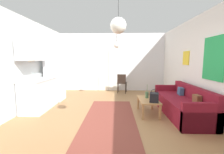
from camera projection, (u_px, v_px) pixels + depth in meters
The scene contains 14 objects.
ground_plane at pixel (108, 125), 3.48m from camera, with size 5.53×7.94×0.10m, color #996D44.
wall_back at pixel (112, 63), 7.00m from camera, with size 5.13×0.13×2.73m.
wall_right at pixel (220, 66), 3.24m from camera, with size 0.12×7.54×2.73m.
wall_left at pixel (1, 65), 3.39m from camera, with size 0.12×7.54×2.73m.
area_rug at pixel (110, 119), 3.68m from camera, with size 1.28×3.09×0.01m, color brown.
couch at pixel (183, 105), 3.95m from camera, with size 0.82×2.12×0.79m.
coffee_table at pixel (148, 101), 4.00m from camera, with size 0.50×0.89×0.42m.
bamboo_vase at pixel (147, 95), 4.11m from camera, with size 0.09×0.09×0.39m.
handbag at pixel (154, 97), 3.73m from camera, with size 0.28×0.31×0.33m.
refrigerator at pixel (55, 77), 5.32m from camera, with size 0.59×0.60×1.71m.
kitchen_counter at pixel (38, 84), 4.33m from camera, with size 0.62×1.24×2.07m.
accent_chair at pixel (122, 82), 6.51m from camera, with size 0.48×0.46×0.86m.
pendant_lamp_near at pixel (118, 26), 2.47m from camera, with size 0.28×0.28×0.79m.
pendant_lamp_far at pixel (117, 45), 4.98m from camera, with size 0.21×0.21×0.84m.
Camera 1 is at (0.20, -3.32, 1.51)m, focal length 23.23 mm.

